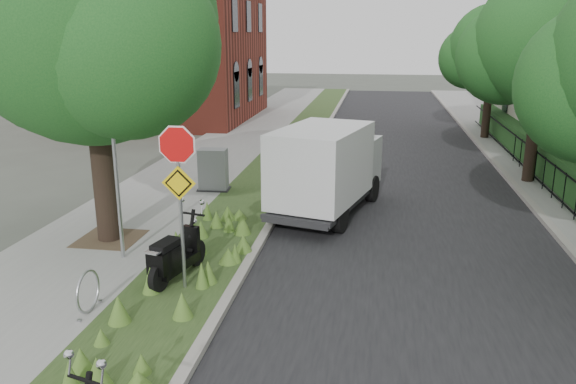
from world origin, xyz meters
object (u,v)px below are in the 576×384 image
object	(u,v)px
box_truck	(327,166)
utility_cabinet	(213,170)
scooter_near	(172,261)
sign_assembly	(179,174)

from	to	relation	value
box_truck	utility_cabinet	xyz separation A→B (m)	(-3.61, 1.51, -0.63)
scooter_near	utility_cabinet	size ratio (longest dim) A/B	1.44
box_truck	scooter_near	bearing A→B (deg)	-116.61
box_truck	utility_cabinet	size ratio (longest dim) A/B	3.86
sign_assembly	scooter_near	xyz separation A→B (m)	(-0.31, 0.22, -1.78)
sign_assembly	scooter_near	bearing A→B (deg)	144.48
scooter_near	sign_assembly	bearing A→B (deg)	-35.52
scooter_near	box_truck	size ratio (longest dim) A/B	0.37
sign_assembly	scooter_near	size ratio (longest dim) A/B	1.76
utility_cabinet	box_truck	bearing A→B (deg)	-22.66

